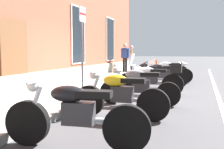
{
  "coord_description": "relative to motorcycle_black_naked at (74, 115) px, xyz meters",
  "views": [
    {
      "loc": [
        -7.98,
        -2.72,
        1.37
      ],
      "look_at": [
        -0.0,
        0.16,
        0.6
      ],
      "focal_mm": 40.36,
      "sensor_mm": 36.0,
      "label": 1
    }
  ],
  "objects": [
    {
      "name": "pedestrian_blue_top",
      "position": [
        11.6,
        2.77,
        0.64
      ],
      "size": [
        0.32,
        0.56,
        1.71
      ],
      "color": "black",
      "rests_on": "sidewalk"
    },
    {
      "name": "motorcycle_silver_touring",
      "position": [
        4.89,
        -0.2,
        0.06
      ],
      "size": [
        0.62,
        2.14,
        1.31
      ],
      "color": "black",
      "rests_on": "ground_plane"
    },
    {
      "name": "sidewalk",
      "position": [
        4.89,
        2.28,
        -0.41
      ],
      "size": [
        26.32,
        2.5,
        0.16
      ],
      "primitive_type": "cube",
      "color": "gray",
      "rests_on": "ground_plane"
    },
    {
      "name": "parking_sign",
      "position": [
        3.83,
        1.77,
        1.33
      ],
      "size": [
        0.36,
        0.07,
        2.59
      ],
      "color": "#4C4C51",
      "rests_on": "sidewalk"
    },
    {
      "name": "motorcycle_grey_naked",
      "position": [
        3.18,
        -0.14,
        -0.0
      ],
      "size": [
        0.62,
        2.09,
        0.98
      ],
      "color": "black",
      "rests_on": "ground_plane"
    },
    {
      "name": "lane_stripe",
      "position": [
        4.89,
        -2.17,
        -0.48
      ],
      "size": [
        26.32,
        0.12,
        0.01
      ],
      "primitive_type": "cube",
      "color": "silver",
      "rests_on": "ground_plane"
    },
    {
      "name": "ground_plane",
      "position": [
        4.89,
        1.03,
        -0.49
      ],
      "size": [
        140.0,
        140.0,
        0.0
      ],
      "primitive_type": "plane",
      "color": "#38383A"
    },
    {
      "name": "motorcycle_white_sport",
      "position": [
        8.11,
        -0.16,
        0.09
      ],
      "size": [
        0.73,
        2.14,
        1.06
      ],
      "color": "black",
      "rests_on": "ground_plane"
    },
    {
      "name": "motorcycle_yellow_naked",
      "position": [
        1.75,
        -0.1,
        0.0
      ],
      "size": [
        0.62,
        2.03,
        0.98
      ],
      "color": "black",
      "rests_on": "ground_plane"
    },
    {
      "name": "pedestrian_tan_coat",
      "position": [
        12.44,
        2.59,
        0.57
      ],
      "size": [
        0.63,
        0.36,
        1.62
      ],
      "color": "#2D3351",
      "rests_on": "sidewalk"
    },
    {
      "name": "motorcycle_black_naked",
      "position": [
        0.0,
        0.0,
        0.0
      ],
      "size": [
        0.65,
        2.12,
        0.97
      ],
      "color": "black",
      "rests_on": "ground_plane"
    },
    {
      "name": "motorcycle_orange_sport",
      "position": [
        9.68,
        0.08,
        0.06
      ],
      "size": [
        0.8,
        2.07,
        0.99
      ],
      "color": "black",
      "rests_on": "ground_plane"
    },
    {
      "name": "motorcycle_black_sport",
      "position": [
        6.6,
        -0.08,
        0.07
      ],
      "size": [
        0.66,
        2.07,
        1.02
      ],
      "color": "black",
      "rests_on": "ground_plane"
    }
  ]
}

